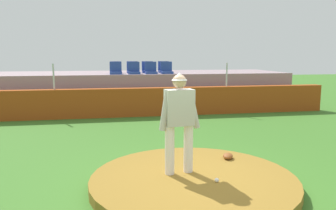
# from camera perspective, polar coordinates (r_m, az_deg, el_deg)

# --- Properties ---
(ground_plane) EXTENTS (60.00, 60.00, 0.00)m
(ground_plane) POSITION_cam_1_polar(r_m,az_deg,el_deg) (5.99, 4.37, -13.81)
(ground_plane) COLOR #3B7125
(pitchers_mound) EXTENTS (3.60, 3.60, 0.18)m
(pitchers_mound) POSITION_cam_1_polar(r_m,az_deg,el_deg) (5.96, 4.38, -12.99)
(pitchers_mound) COLOR olive
(pitchers_mound) RESTS_ON ground_plane
(pitcher) EXTENTS (0.77, 0.33, 1.80)m
(pitcher) POSITION_cam_1_polar(r_m,az_deg,el_deg) (5.79, 1.96, -1.87)
(pitcher) COLOR white
(pitcher) RESTS_ON pitchers_mound
(baseball) EXTENTS (0.07, 0.07, 0.07)m
(baseball) POSITION_cam_1_polar(r_m,az_deg,el_deg) (5.69, 8.43, -12.73)
(baseball) COLOR white
(baseball) RESTS_ON pitchers_mound
(fielding_glove) EXTENTS (0.30, 0.35, 0.11)m
(fielding_glove) POSITION_cam_1_polar(r_m,az_deg,el_deg) (6.93, 10.32, -8.67)
(fielding_glove) COLOR brown
(fielding_glove) RESTS_ON pitchers_mound
(brick_barrier) EXTENTS (14.41, 0.40, 1.06)m
(brick_barrier) POSITION_cam_1_polar(r_m,az_deg,el_deg) (12.48, -3.78, 0.55)
(brick_barrier) COLOR #9F4214
(brick_barrier) RESTS_ON ground_plane
(fence_post_left) EXTENTS (0.06, 0.06, 0.92)m
(fence_post_left) POSITION_cam_1_polar(r_m,az_deg,el_deg) (12.44, -19.18, 4.66)
(fence_post_left) COLOR silver
(fence_post_left) RESTS_ON brick_barrier
(fence_post_right) EXTENTS (0.06, 0.06, 0.92)m
(fence_post_right) POSITION_cam_1_polar(r_m,az_deg,el_deg) (13.14, 10.12, 5.19)
(fence_post_right) COLOR silver
(fence_post_right) RESTS_ON brick_barrier
(bleacher_platform) EXTENTS (12.94, 3.74, 1.51)m
(bleacher_platform) POSITION_cam_1_polar(r_m,az_deg,el_deg) (15.09, -4.99, 2.79)
(bleacher_platform) COLOR gray
(bleacher_platform) RESTS_ON ground_plane
(stadium_chair_0) EXTENTS (0.48, 0.44, 0.50)m
(stadium_chair_0) POSITION_cam_1_polar(r_m,az_deg,el_deg) (13.63, -9.03, 5.94)
(stadium_chair_0) COLOR navy
(stadium_chair_0) RESTS_ON bleacher_platform
(stadium_chair_1) EXTENTS (0.48, 0.44, 0.50)m
(stadium_chair_1) POSITION_cam_1_polar(r_m,az_deg,el_deg) (13.65, -5.92, 6.00)
(stadium_chair_1) COLOR navy
(stadium_chair_1) RESTS_ON bleacher_platform
(stadium_chair_2) EXTENTS (0.48, 0.44, 0.50)m
(stadium_chair_2) POSITION_cam_1_polar(r_m,az_deg,el_deg) (13.76, -2.98, 6.06)
(stadium_chair_2) COLOR navy
(stadium_chair_2) RESTS_ON bleacher_platform
(stadium_chair_3) EXTENTS (0.48, 0.44, 0.50)m
(stadium_chair_3) POSITION_cam_1_polar(r_m,az_deg,el_deg) (13.86, -0.24, 6.09)
(stadium_chair_3) COLOR navy
(stadium_chair_3) RESTS_ON bleacher_platform
(stadium_chair_4) EXTENTS (0.48, 0.44, 0.50)m
(stadium_chair_4) POSITION_cam_1_polar(r_m,az_deg,el_deg) (14.51, -8.99, 6.10)
(stadium_chair_4) COLOR navy
(stadium_chair_4) RESTS_ON bleacher_platform
(stadium_chair_5) EXTENTS (0.48, 0.44, 0.50)m
(stadium_chair_5) POSITION_cam_1_polar(r_m,az_deg,el_deg) (14.57, -6.16, 6.16)
(stadium_chair_5) COLOR navy
(stadium_chair_5) RESTS_ON bleacher_platform
(stadium_chair_6) EXTENTS (0.48, 0.44, 0.50)m
(stadium_chair_6) POSITION_cam_1_polar(r_m,az_deg,el_deg) (14.60, -3.55, 6.20)
(stadium_chair_6) COLOR navy
(stadium_chair_6) RESTS_ON bleacher_platform
(stadium_chair_7) EXTENTS (0.48, 0.44, 0.50)m
(stadium_chair_7) POSITION_cam_1_polar(r_m,az_deg,el_deg) (14.72, -0.73, 6.24)
(stadium_chair_7) COLOR navy
(stadium_chair_7) RESTS_ON bleacher_platform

